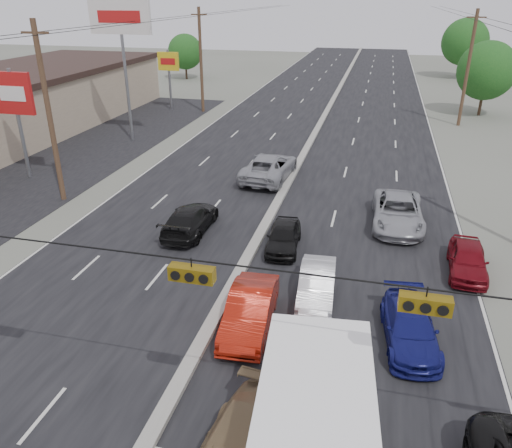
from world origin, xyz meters
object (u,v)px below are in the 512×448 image
object	(u,v)px
pole_sign_far	(169,66)
queue_car_e	(468,260)
tree_left_far	(185,52)
queue_car_a	(284,237)
utility_pole_left_c	(201,60)
queue_car_d	(410,328)
pole_sign_billboard	(121,26)
oncoming_near	(190,220)
queue_car_c	(398,212)
box_truck	(314,422)
pole_sign_mid	(15,100)
red_sedan	(250,311)
oncoming_far	(269,167)
utility_pole_right_c	(468,68)
tree_right_far	(465,42)
tree_right_mid	(487,71)
utility_pole_left_b	(49,114)
queue_car_b	(317,285)

from	to	relation	value
pole_sign_far	queue_car_e	world-z (taller)	pole_sign_far
tree_left_far	queue_car_a	distance (m)	53.56
utility_pole_left_c	queue_car_d	size ratio (longest dim) A/B	2.35
pole_sign_billboard	oncoming_near	bearing A→B (deg)	-54.64
queue_car_c	oncoming_near	size ratio (longest dim) A/B	1.16
utility_pole_left_c	queue_car_a	xyz separation A→B (m)	(13.90, -28.07, -4.48)
box_truck	oncoming_near	bearing A→B (deg)	116.81
pole_sign_mid	pole_sign_far	distance (m)	22.03
utility_pole_left_c	queue_car_c	xyz separation A→B (m)	(19.20, -24.07, -4.35)
tree_left_far	red_sedan	world-z (taller)	tree_left_far
oncoming_far	queue_car_d	bearing A→B (deg)	122.30
red_sedan	queue_car_e	xyz separation A→B (m)	(8.20, 6.07, -0.07)
utility_pole_right_c	red_sedan	size ratio (longest dim) A/B	2.26
utility_pole_right_c	queue_car_e	distance (m)	28.93
box_truck	red_sedan	bearing A→B (deg)	113.10
queue_car_a	oncoming_far	distance (m)	9.89
pole_sign_far	tree_right_far	bearing A→B (deg)	43.15
tree_right_mid	red_sedan	size ratio (longest dim) A/B	1.61
tree_right_far	queue_car_a	size ratio (longest dim) A/B	2.22
utility_pole_right_c	queue_car_a	world-z (taller)	utility_pole_right_c
tree_left_far	oncoming_near	bearing A→B (deg)	-68.76
utility_pole_left_b	queue_car_d	world-z (taller)	utility_pole_left_b
tree_left_far	red_sedan	xyz separation A→B (m)	(23.40, -54.50, -2.99)
tree_left_far	red_sedan	distance (m)	59.39
pole_sign_mid	tree_right_far	distance (m)	61.59
queue_car_a	queue_car_c	world-z (taller)	queue_car_c
pole_sign_billboard	tree_left_far	bearing A→B (deg)	103.19
utility_pole_left_c	tree_left_far	size ratio (longest dim) A/B	1.63
queue_car_d	tree_left_far	bearing A→B (deg)	111.69
utility_pole_left_c	queue_car_e	world-z (taller)	utility_pole_left_c
pole_sign_far	tree_right_mid	distance (m)	31.40
utility_pole_left_b	pole_sign_billboard	xyz separation A→B (m)	(-2.00, 13.00, 3.76)
queue_car_c	pole_sign_far	bearing A→B (deg)	131.88
pole_sign_billboard	tree_right_mid	size ratio (longest dim) A/B	1.54
tree_right_mid	oncoming_far	bearing A→B (deg)	-124.81
utility_pole_right_c	oncoming_near	distance (m)	32.06
utility_pole_right_c	pole_sign_far	xyz separation A→B (m)	(-28.50, -0.00, -0.70)
utility_pole_right_c	utility_pole_left_b	bearing A→B (deg)	-135.00
tree_right_far	oncoming_near	distance (m)	60.78
pole_sign_mid	tree_right_mid	size ratio (longest dim) A/B	0.98
tree_left_far	box_truck	world-z (taller)	tree_left_far
utility_pole_right_c	queue_car_c	xyz separation A→B (m)	(-5.80, -24.07, -4.35)
pole_sign_mid	tree_left_far	xyz separation A→B (m)	(-5.00, 42.00, -1.40)
utility_pole_left_c	queue_car_c	distance (m)	31.10
pole_sign_mid	queue_car_b	bearing A→B (deg)	-26.03
queue_car_e	oncoming_near	size ratio (longest dim) A/B	0.82
oncoming_far	tree_right_far	bearing A→B (deg)	-105.97
utility_pole_left_b	oncoming_near	xyz separation A→B (m)	(8.91, -2.38, -4.42)
pole_sign_billboard	red_sedan	xyz separation A→B (m)	(15.90, -22.50, -8.14)
utility_pole_left_c	queue_car_e	xyz separation A→B (m)	(22.10, -28.43, -4.45)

